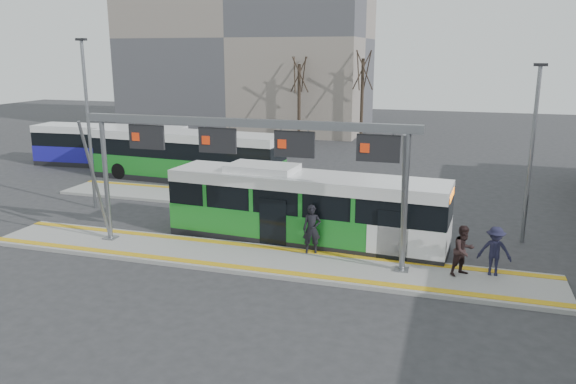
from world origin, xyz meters
name	(u,v)px	position (x,y,z in m)	size (l,w,h in m)	color
ground	(254,261)	(0.00, 0.00, 0.00)	(120.00, 120.00, 0.00)	#2D2D30
platform_main	(254,259)	(0.00, 0.00, 0.07)	(22.00, 3.00, 0.15)	gray
platform_second	(236,200)	(-4.00, 8.00, 0.07)	(20.00, 3.00, 0.15)	gray
tactile_main	(254,257)	(0.00, 0.00, 0.16)	(22.00, 2.65, 0.02)	gold
tactile_second	(244,193)	(-4.00, 9.15, 0.16)	(20.00, 0.35, 0.02)	gold
gantry	(246,147)	(-0.35, 0.25, 4.30)	(13.00, 1.68, 5.20)	slate
apartment_block	(247,37)	(-14.00, 36.00, 9.21)	(24.50, 12.50, 18.40)	gray
hero_bus	(305,208)	(1.25, 2.66, 1.45)	(11.65, 3.24, 3.16)	black
bg_bus_green	(187,157)	(-8.72, 11.73, 1.49)	(12.24, 3.36, 3.02)	black
bg_bus_blue	(110,146)	(-15.97, 14.35, 1.38)	(10.84, 3.10, 2.79)	black
passenger_a	(312,229)	(1.97, 1.10, 1.10)	(0.69, 0.45, 1.90)	black
passenger_b	(464,250)	(7.56, 0.50, 1.04)	(0.87, 0.68, 1.78)	black
passenger_c	(495,251)	(8.59, 0.80, 1.03)	(1.13, 0.65, 1.75)	#1B1B31
tree_left	(299,75)	(-6.57, 29.10, 5.76)	(1.40, 1.40, 7.60)	#382B21
tree_mid	(363,71)	(-1.04, 29.32, 6.19)	(1.40, 1.40, 8.16)	#382B21
tree_far	(171,66)	(-20.98, 32.71, 6.38)	(1.40, 1.40, 8.42)	#382B21
lamp_west	(88,121)	(-10.34, 4.63, 4.42)	(0.50, 0.25, 8.35)	slate
lamp_east	(532,150)	(9.95, 5.26, 3.89)	(0.50, 0.25, 7.30)	slate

